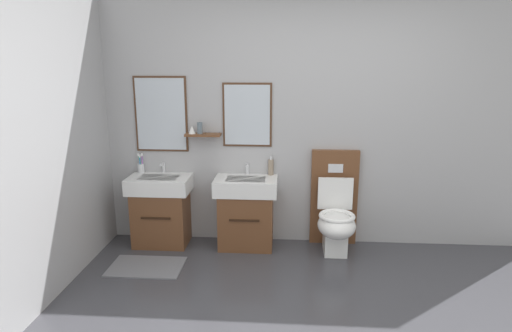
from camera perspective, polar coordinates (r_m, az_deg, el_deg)
name	(u,v)px	position (r m, az deg, el deg)	size (l,w,h in m)	color
wall_back	(317,116)	(4.50, 7.99, 6.47)	(4.61, 0.27, 2.66)	#A8A8AA
bath_mat	(146,267)	(4.31, -14.13, -12.64)	(0.68, 0.44, 0.01)	slate
vanity_sink_left	(161,208)	(4.66, -12.28, -5.45)	(0.63, 0.43, 0.73)	brown
tap_on_left_sink	(163,166)	(4.68, -12.04, -0.04)	(0.03, 0.13, 0.11)	silver
vanity_sink_right	(246,211)	(4.50, -1.29, -5.84)	(0.63, 0.43, 0.73)	brown
tap_on_right_sink	(247,168)	(4.52, -1.14, -0.23)	(0.03, 0.13, 0.11)	silver
toilet	(335,214)	(4.49, 10.30, -6.22)	(0.48, 0.63, 1.00)	brown
toothbrush_cup	(141,167)	(4.75, -14.80, -0.18)	(0.07, 0.07, 0.21)	silver
soap_dispenser	(271,167)	(4.50, 1.96, -0.12)	(0.06, 0.06, 0.20)	gray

